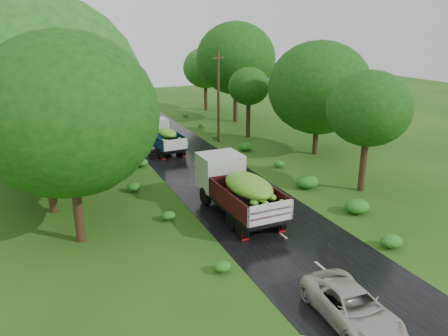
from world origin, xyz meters
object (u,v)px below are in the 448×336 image
utility_pole (218,96)px  truck_near (236,186)px  truck_far (162,135)px  car (352,306)px

utility_pole → truck_near: bearing=-133.0°
truck_near → utility_pole: bearing=69.3°
truck_far → utility_pole: 6.22m
truck_near → truck_far: truck_near is taller
truck_near → car: bearing=-92.4°
car → utility_pole: utility_pole is taller
truck_near → car: (-0.19, -10.16, -1.03)m
truck_near → utility_pole: size_ratio=0.87×
car → utility_pole: bearing=81.3°
truck_near → truck_far: bearing=89.5°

